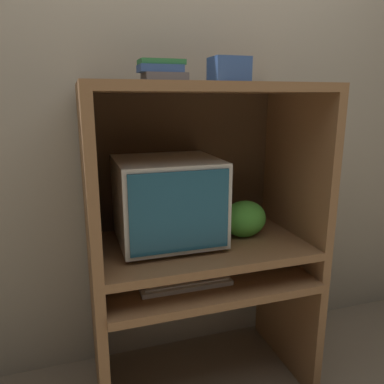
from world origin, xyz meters
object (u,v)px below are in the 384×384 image
object	(u,v)px
keyboard	(184,280)
storage_box	(229,70)
crt_monitor	(168,200)
book_stack	(162,72)
mouse	(235,270)
snack_bag	(244,219)

from	to	relation	value
keyboard	storage_box	size ratio (longest dim) A/B	2.63
crt_monitor	storage_box	bearing A→B (deg)	-14.72
book_stack	storage_box	world-z (taller)	storage_box
mouse	snack_bag	size ratio (longest dim) A/B	0.34
keyboard	mouse	bearing A→B (deg)	3.30
snack_bag	storage_box	xyz separation A→B (m)	(-0.11, -0.03, 0.67)
keyboard	book_stack	world-z (taller)	book_stack
keyboard	mouse	xyz separation A→B (m)	(0.25, 0.01, 0.00)
book_stack	crt_monitor	bearing A→B (deg)	43.51
snack_bag	book_stack	size ratio (longest dim) A/B	1.11
keyboard	book_stack	distance (m)	0.88
crt_monitor	mouse	size ratio (longest dim) A/B	6.08
keyboard	storage_box	xyz separation A→B (m)	(0.22, 0.07, 0.88)
crt_monitor	snack_bag	size ratio (longest dim) A/B	2.09
keyboard	snack_bag	xyz separation A→B (m)	(0.33, 0.11, 0.22)
book_stack	storage_box	xyz separation A→B (m)	(0.27, -0.05, 0.01)
book_stack	snack_bag	bearing A→B (deg)	-2.75
crt_monitor	keyboard	distance (m)	0.36
crt_monitor	book_stack	size ratio (longest dim) A/B	2.32
snack_bag	mouse	bearing A→B (deg)	-131.54
book_stack	storage_box	bearing A→B (deg)	-10.71
snack_bag	book_stack	bearing A→B (deg)	177.25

